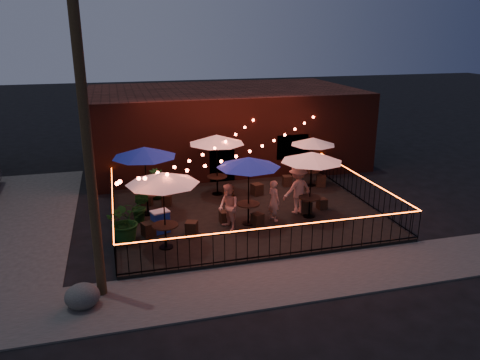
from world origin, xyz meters
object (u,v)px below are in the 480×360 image
at_px(cafe_table_3, 217,140).
at_px(cooler, 160,221).
at_px(cafe_table_0, 163,179).
at_px(cafe_table_2, 249,163).
at_px(utility_pole, 88,154).
at_px(cafe_table_4, 312,158).
at_px(cafe_table_1, 144,153).
at_px(boulder, 82,296).
at_px(cafe_table_5, 313,142).

height_order(cafe_table_3, cooler, cafe_table_3).
bearing_deg(cafe_table_3, cafe_table_0, -120.52).
bearing_deg(cafe_table_2, utility_pole, -146.71).
relative_size(utility_pole, cafe_table_4, 3.09).
bearing_deg(cafe_table_1, utility_pole, -107.44).
bearing_deg(boulder, cooler, 58.60).
bearing_deg(cooler, cafe_table_5, 7.56).
distance_m(cafe_table_1, boulder, 6.66).
distance_m(cafe_table_3, boulder, 9.38).
bearing_deg(cafe_table_5, cafe_table_0, -146.59).
relative_size(utility_pole, cafe_table_3, 2.72).
relative_size(cafe_table_0, cooler, 3.18).
bearing_deg(cafe_table_2, cafe_table_5, 41.33).
distance_m(cafe_table_2, boulder, 7.20).
bearing_deg(cafe_table_2, cafe_table_3, 96.32).
height_order(cafe_table_1, cafe_table_5, cafe_table_1).
distance_m(utility_pole, cafe_table_4, 8.50).
xyz_separation_m(cafe_table_1, cafe_table_5, (7.52, 1.60, -0.39)).
height_order(cafe_table_1, cafe_table_4, cafe_table_1).
relative_size(cafe_table_1, cafe_table_2, 1.04).
relative_size(cafe_table_3, cooler, 3.63).
xyz_separation_m(cafe_table_0, cafe_table_5, (7.19, 4.74, -0.30)).
distance_m(utility_pole, cafe_table_5, 11.66).
bearing_deg(cafe_table_4, cafe_table_1, 162.38).
bearing_deg(cafe_table_2, cafe_table_1, 150.85).
distance_m(cafe_table_3, cafe_table_4, 4.45).
height_order(cafe_table_2, cafe_table_4, cafe_table_4).
distance_m(cafe_table_0, cafe_table_2, 3.38).
distance_m(cafe_table_3, cafe_table_5, 4.43).
distance_m(cafe_table_0, cafe_table_5, 8.62).
distance_m(cafe_table_4, cafe_table_5, 3.84).
relative_size(utility_pole, boulder, 8.88).
xyz_separation_m(cafe_table_2, cafe_table_5, (4.03, 3.55, -0.27)).
distance_m(cafe_table_5, cooler, 8.19).
bearing_deg(cooler, cafe_table_2, -19.34).
bearing_deg(cafe_table_4, boulder, -153.64).
bearing_deg(cafe_table_3, cafe_table_2, -83.68).
relative_size(cafe_table_1, boulder, 3.19).
bearing_deg(cafe_table_0, cafe_table_1, 96.05).
distance_m(cafe_table_5, boulder, 12.37).
bearing_deg(utility_pole, cafe_table_5, 37.03).
distance_m(utility_pole, boulder, 3.72).
bearing_deg(cafe_table_0, boulder, -132.14).
relative_size(cafe_table_4, cafe_table_5, 1.15).
height_order(cafe_table_0, cafe_table_1, cafe_table_1).
bearing_deg(cafe_table_2, cafe_table_4, 1.47).
bearing_deg(cooler, cafe_table_4, -18.19).
bearing_deg(utility_pole, boulder, -130.80).
bearing_deg(cafe_table_1, cafe_table_2, -29.15).
height_order(cooler, boulder, cooler).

